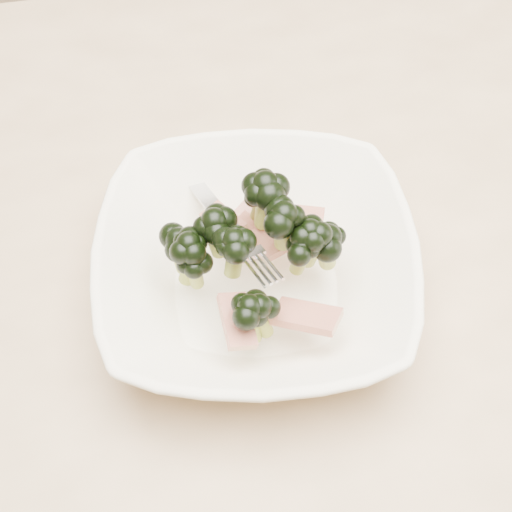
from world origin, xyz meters
name	(u,v)px	position (x,y,z in m)	size (l,w,h in m)	color
ground	(291,476)	(0.00, 0.00, 0.00)	(4.00, 4.00, 0.00)	tan
dining_table	(315,280)	(0.00, 0.00, 0.65)	(1.20, 0.80, 0.75)	tan
broccoli_dish	(256,264)	(-0.08, -0.06, 0.79)	(0.30, 0.30, 0.12)	white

